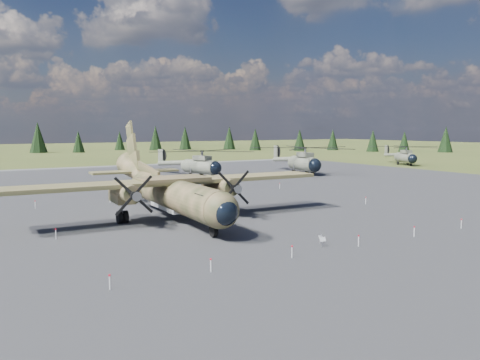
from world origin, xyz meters
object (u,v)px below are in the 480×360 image
transport_plane (169,188)px  helicopter_mid (304,155)px  helicopter_far (405,152)px  helicopter_near (200,158)px

transport_plane → helicopter_mid: (37.95, 27.43, 0.75)m
helicopter_far → helicopter_near: bearing=-157.0°
transport_plane → helicopter_mid: size_ratio=1.22×
helicopter_near → transport_plane: bearing=-138.2°
transport_plane → helicopter_near: size_ratio=1.27×
helicopter_near → helicopter_mid: 19.63m
helicopter_near → helicopter_mid: (18.96, -5.09, 0.27)m
helicopter_near → helicopter_far: 53.16m
helicopter_mid → helicopter_far: 34.61m
transport_plane → helicopter_far: (72.16, 32.69, 0.25)m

